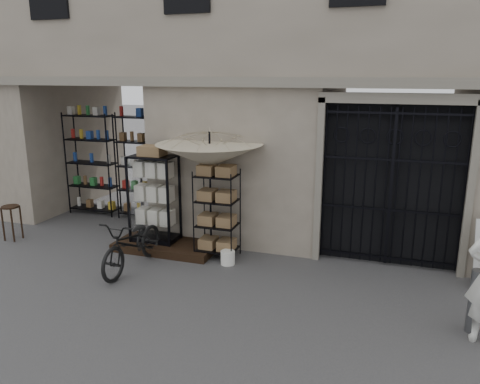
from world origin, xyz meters
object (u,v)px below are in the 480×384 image
(wire_rack, at_px, (217,215))
(steel_bollard, at_px, (475,301))
(display_cabinet, at_px, (154,203))
(bicycle, at_px, (135,268))
(white_bucket, at_px, (228,258))
(market_umbrella, at_px, (210,149))
(wooden_stool, at_px, (12,222))

(wire_rack, distance_m, steel_bollard, 4.48)
(display_cabinet, height_order, steel_bollard, display_cabinet)
(wire_rack, xyz_separation_m, bicycle, (-1.22, -0.99, -0.83))
(white_bucket, bearing_deg, market_umbrella, 139.15)
(bicycle, xyz_separation_m, steel_bollard, (5.44, -0.43, 0.45))
(wire_rack, distance_m, bicycle, 1.77)
(wire_rack, xyz_separation_m, wooden_stool, (-4.42, -0.46, -0.44))
(white_bucket, distance_m, wooden_stool, 4.74)
(wooden_stool, distance_m, steel_bollard, 8.70)
(market_umbrella, relative_size, bicycle, 1.55)
(steel_bollard, bearing_deg, bicycle, 175.47)
(wire_rack, height_order, market_umbrella, market_umbrella)
(display_cabinet, bearing_deg, wire_rack, 21.19)
(wire_rack, distance_m, market_umbrella, 1.24)
(market_umbrella, bearing_deg, steel_bollard, -19.57)
(white_bucket, xyz_separation_m, bicycle, (-1.53, -0.71, -0.13))
(display_cabinet, relative_size, bicycle, 1.02)
(white_bucket, relative_size, bicycle, 0.14)
(white_bucket, bearing_deg, bicycle, -155.09)
(market_umbrella, relative_size, wooden_stool, 3.87)
(wire_rack, relative_size, wooden_stool, 2.30)
(wire_rack, height_order, white_bucket, wire_rack)
(bicycle, distance_m, wooden_stool, 3.27)
(wire_rack, relative_size, steel_bollard, 1.89)
(display_cabinet, height_order, market_umbrella, market_umbrella)
(market_umbrella, bearing_deg, wooden_stool, -171.80)
(bicycle, bearing_deg, market_umbrella, 49.53)
(market_umbrella, height_order, white_bucket, market_umbrella)
(display_cabinet, bearing_deg, bicycle, -57.77)
(display_cabinet, xyz_separation_m, market_umbrella, (1.17, 0.06, 1.12))
(display_cabinet, distance_m, market_umbrella, 1.62)
(display_cabinet, relative_size, wire_rack, 1.10)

